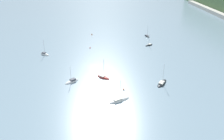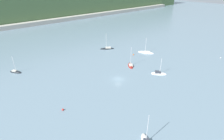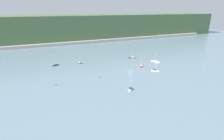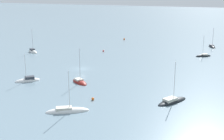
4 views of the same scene
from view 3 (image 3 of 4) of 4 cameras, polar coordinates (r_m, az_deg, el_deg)
ground_plane at (r=129.75m, az=6.10°, el=-0.24°), size 600.00×600.00×0.00m
hillside_ridge at (r=269.91m, az=-10.74°, el=13.57°), size 463.80×69.66×34.82m
shore_town_strip at (r=235.23m, az=-8.28°, el=9.02°), size 394.23×6.00×3.50m
sailboat_0 at (r=148.97m, az=-10.50°, el=2.18°), size 4.62×5.76×8.36m
sailboat_1 at (r=163.66m, az=6.58°, el=3.95°), size 8.36×6.58×9.55m
sailboat_2 at (r=140.49m, az=9.52°, el=1.18°), size 5.75×6.50×9.79m
sailboat_3 at (r=148.03m, az=-17.92°, el=1.43°), size 6.52×3.92×8.63m
sailboat_4 at (r=155.54m, az=14.00°, el=2.65°), size 6.24×8.72×9.32m
sailboat_5 at (r=100.24m, az=6.02°, el=-6.28°), size 5.29×6.35×9.77m
sailboat_6 at (r=132.22m, az=13.92°, el=-0.29°), size 6.09×6.45×8.09m
mooring_buoy_0 at (r=152.76m, az=11.21°, el=2.65°), size 0.63×0.63×0.63m
mooring_buoy_1 at (r=151.64m, az=27.90°, el=0.57°), size 0.56×0.56×0.56m
mooring_buoy_2 at (r=110.91m, az=-17.96°, el=-4.41°), size 0.79×0.79×0.79m
mooring_buoy_3 at (r=116.94m, az=-4.20°, el=-2.26°), size 0.62×0.62×0.62m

